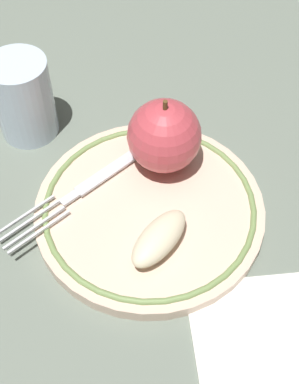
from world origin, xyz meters
TOP-DOWN VIEW (x-y plane):
  - ground_plane at (0.00, 0.00)m, footprint 2.00×2.00m
  - plate at (-0.01, 0.01)m, footprint 0.22×0.22m
  - apple_red_whole at (-0.04, -0.04)m, footprint 0.07×0.07m
  - apple_slice_front at (-0.00, 0.05)m, footprint 0.07×0.07m
  - fork at (0.04, -0.03)m, footprint 0.19×0.09m
  - drinking_glass at (0.08, -0.14)m, footprint 0.06×0.06m
  - napkin_folded at (-0.06, 0.17)m, footprint 0.16×0.17m

SIDE VIEW (x-z plane):
  - ground_plane at x=0.00m, z-range 0.00..0.00m
  - napkin_folded at x=-0.06m, z-range 0.00..0.01m
  - plate at x=-0.01m, z-range 0.00..0.02m
  - fork at x=0.04m, z-range 0.02..0.02m
  - apple_slice_front at x=0.00m, z-range 0.02..0.04m
  - drinking_glass at x=0.08m, z-range 0.00..0.09m
  - apple_red_whole at x=-0.04m, z-range 0.01..0.09m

